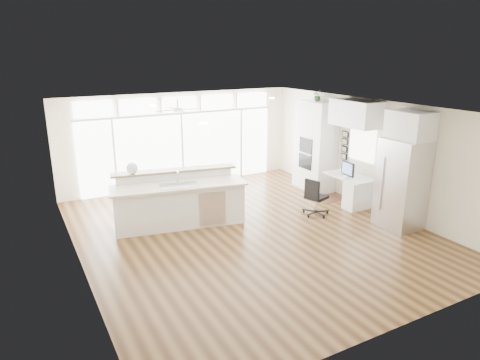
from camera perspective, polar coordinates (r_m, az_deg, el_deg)
floor at (r=9.50m, az=1.20°, el=-6.90°), size 7.00×8.00×0.02m
ceiling at (r=8.76m, az=1.30°, el=9.55°), size 7.00×8.00×0.02m
wall_back at (r=12.57m, az=-7.90°, el=5.38°), size 7.00×0.04×2.70m
wall_front at (r=6.11m, az=20.45°, el=-8.05°), size 7.00×0.04×2.70m
wall_left at (r=7.97m, az=-21.17°, el=-2.33°), size 0.04×8.00×2.70m
wall_right at (r=11.15m, az=17.08°, el=3.33°), size 0.04×8.00×2.70m
glass_wall at (r=12.57m, az=-7.75°, el=3.99°), size 5.80×0.06×2.08m
transom_row at (r=12.35m, az=-8.00°, el=10.02°), size 5.90×0.06×0.40m
desk_window at (r=11.28m, az=15.95°, el=4.62°), size 0.04×0.85×0.85m
ceiling_fan at (r=11.10m, az=-8.32°, el=9.77°), size 1.16×1.16×0.32m
recessed_lights at (r=8.94m, az=0.66°, el=9.56°), size 3.40×3.00×0.02m
oven_cabinet at (r=12.25m, az=9.98°, el=4.51°), size 0.64×1.20×2.50m
desk_nook at (r=11.35m, az=14.28°, el=-1.30°), size 0.72×1.30×0.76m
upper_cabinets at (r=10.95m, az=15.18°, el=8.59°), size 0.64×1.30×0.64m
refrigerator at (r=10.08m, az=20.76°, el=-0.48°), size 0.76×0.90×2.00m
fridge_cabinet at (r=9.84m, az=21.78°, el=6.81°), size 0.64×0.90×0.60m
framed_photos at (r=11.75m, az=13.79°, el=4.51°), size 0.06×0.22×0.80m
kitchen_island at (r=9.71m, az=-8.11°, el=-2.68°), size 3.15×1.65×1.19m
rug at (r=11.74m, az=11.69°, el=-2.44°), size 0.82×0.61×0.01m
office_chair at (r=10.44m, az=10.17°, el=-2.20°), size 0.58×0.56×0.91m
fishbowl at (r=9.78m, az=-14.18°, el=1.54°), size 0.31×0.31×0.26m
monitor at (r=11.14m, az=14.19°, el=1.48°), size 0.14×0.49×0.40m
keyboard at (r=11.08m, az=13.47°, el=0.41°), size 0.14×0.31×0.02m
potted_plant at (r=12.04m, az=10.31°, el=10.89°), size 0.32×0.34×0.24m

